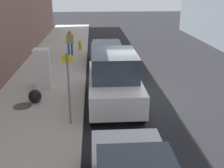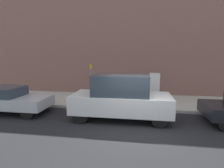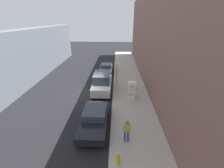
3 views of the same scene
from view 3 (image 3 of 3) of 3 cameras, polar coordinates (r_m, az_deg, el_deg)
ground_plane at (r=16.52m, az=-7.59°, el=-3.81°), size 80.00×80.00×0.00m
sidewalk_slab at (r=16.34m, az=6.96°, el=-3.80°), size 3.80×44.00×0.15m
building_facade_near at (r=15.32m, az=19.88°, el=13.87°), size 2.37×39.60×10.63m
building_facade_across at (r=18.82m, az=-35.11°, el=5.96°), size 2.12×37.40×6.42m
discarded_refrigerator at (r=14.98m, az=7.48°, el=-2.37°), size 0.69×0.62×1.78m
manhole_cover at (r=17.39m, az=8.31°, el=-1.80°), size 0.70×0.70×0.02m
street_sign_post at (r=18.16m, az=1.85°, el=4.26°), size 0.36×0.07×2.46m
fire_hydrant at (r=9.19m, az=2.26°, el=-26.51°), size 0.22×0.22×0.71m
trash_bag at (r=16.89m, az=7.03°, el=-1.58°), size 0.52×0.52×0.52m
pedestrian_walking_far at (r=9.97m, az=5.64°, el=-16.85°), size 0.48×0.22×1.66m
parked_sedan_silver at (r=22.43m, az=-2.32°, el=5.90°), size 1.79×4.43×1.40m
parked_van_white at (r=16.62m, az=-3.80°, el=0.57°), size 1.97×4.68×2.15m
parked_sedan_dark at (r=11.56m, az=-6.62°, el=-12.82°), size 1.89×4.65×1.40m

